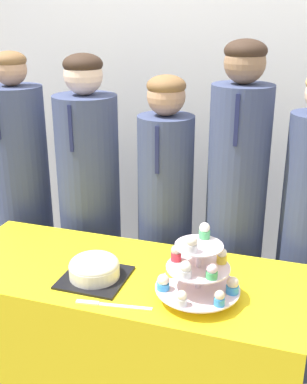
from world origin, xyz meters
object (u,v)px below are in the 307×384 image
cake_knife (101,304)px  student_1 (90,211)px  student_0 (24,202)px  student_3 (235,221)px  round_cake (94,268)px  student_4 (306,242)px  cupcake_stand (198,270)px  student_2 (165,226)px

cake_knife → student_1: student_1 is taller
student_0 → student_3: (1.16, -0.00, 0.05)m
round_cake → cake_knife: round_cake is taller
student_3 → student_4: (0.34, -0.00, -0.06)m
cupcake_stand → student_3: 0.62m
student_1 → student_3: student_3 is taller
student_1 → student_2: (0.41, -0.00, -0.03)m
student_1 → student_4: (1.10, -0.00, -0.01)m
student_2 → student_4: size_ratio=0.97×
student_0 → student_3: student_3 is taller
cupcake_stand → student_2: student_2 is taller
student_0 → student_3: 1.16m
student_1 → student_3: bearing=-0.0°
student_4 → cupcake_stand: bearing=-121.3°
round_cake → student_2: bearing=80.2°
student_3 → student_4: size_ratio=1.08×
round_cake → student_3: bearing=53.5°
round_cake → student_4: 1.00m
cupcake_stand → student_0: bearing=151.2°
cupcake_stand → student_1: student_1 is taller
round_cake → student_2: 0.63m
student_0 → cake_knife: bearing=-43.8°
round_cake → student_2: size_ratio=0.17×
cake_knife → student_0: 1.11m
student_3 → cupcake_stand: bearing=-93.6°
cupcake_stand → student_2: bearing=116.5°
cupcake_stand → student_3: size_ratio=0.19×
cake_knife → cupcake_stand: bearing=17.2°
student_1 → cupcake_stand: bearing=-40.6°
cake_knife → student_3: student_3 is taller
round_cake → student_4: (0.79, 0.61, -0.06)m
student_0 → student_3: size_ratio=0.95×
student_3 → student_4: 0.34m
cake_knife → student_3: bearing=56.5°
round_cake → cake_knife: bearing=-58.6°
student_0 → student_1: size_ratio=1.00×
cupcake_stand → student_4: (0.38, 0.62, -0.12)m
student_3 → student_4: student_3 is taller
cupcake_stand → student_1: size_ratio=0.20×
student_2 → student_4: (0.68, -0.00, 0.02)m
student_4 → student_1: bearing=180.0°
student_0 → student_1: 0.40m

